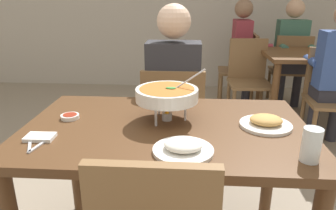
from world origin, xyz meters
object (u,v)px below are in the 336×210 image
(drink_glass, at_px, (311,147))
(chair_bg_middle, at_px, (244,66))
(dining_table_main, at_px, (166,148))
(sauce_dish, at_px, (70,116))
(appetizer_plate, at_px, (266,122))
(chair_bg_window, at_px, (248,75))
(patron_bg_middle, at_px, (244,47))
(rice_plate, at_px, (183,148))
(chair_diner_main, at_px, (173,121))
(curry_bowl, at_px, (167,95))
(diner_main, at_px, (174,88))
(dining_table_far, at_px, (311,66))
(patron_bg_right, at_px, (292,47))
(chair_bg_left, at_px, (331,92))
(chair_bg_right, at_px, (290,67))

(drink_glass, relative_size, chair_bg_middle, 0.14)
(dining_table_main, distance_m, sauce_dish, 0.50)
(appetizer_plate, height_order, chair_bg_window, chair_bg_window)
(patron_bg_middle, bearing_deg, appetizer_plate, -96.92)
(rice_plate, bearing_deg, dining_table_main, 108.56)
(chair_diner_main, relative_size, curry_bowl, 2.71)
(appetizer_plate, distance_m, drink_glass, 0.33)
(diner_main, bearing_deg, chair_diner_main, -90.00)
(dining_table_main, distance_m, curry_bowl, 0.25)
(chair_diner_main, height_order, chair_bg_window, same)
(dining_table_far, bearing_deg, dining_table_main, -124.47)
(chair_bg_middle, xyz_separation_m, chair_bg_window, (-0.03, -0.51, 0.00))
(drink_glass, relative_size, patron_bg_right, 0.10)
(drink_glass, height_order, dining_table_far, drink_glass)
(curry_bowl, xyz_separation_m, patron_bg_middle, (0.78, 2.55, -0.16))
(chair_bg_left, bearing_deg, sauce_dish, -142.16)
(chair_diner_main, height_order, patron_bg_middle, patron_bg_middle)
(dining_table_main, distance_m, chair_diner_main, 0.72)
(chair_bg_right, height_order, patron_bg_middle, patron_bg_middle)
(diner_main, distance_m, patron_bg_right, 2.34)
(dining_table_main, distance_m, appetizer_plate, 0.49)
(appetizer_plate, xyz_separation_m, chair_bg_left, (0.95, 1.51, -0.29))
(chair_bg_middle, bearing_deg, rice_plate, -103.82)
(chair_bg_left, distance_m, chair_bg_right, 1.05)
(dining_table_far, bearing_deg, patron_bg_right, 93.80)
(chair_diner_main, distance_m, dining_table_far, 1.94)
(dining_table_main, xyz_separation_m, chair_bg_left, (1.42, 1.53, -0.15))
(dining_table_far, bearing_deg, curry_bowl, -125.45)
(chair_diner_main, xyz_separation_m, patron_bg_middle, (0.78, 1.92, 0.24))
(dining_table_far, relative_size, chair_bg_window, 1.11)
(diner_main, distance_m, drink_glass, 1.18)
(curry_bowl, height_order, patron_bg_right, patron_bg_right)
(dining_table_main, bearing_deg, chair_bg_right, 62.29)
(rice_plate, distance_m, patron_bg_middle, 2.97)
(dining_table_main, height_order, sauce_dish, sauce_dish)
(appetizer_plate, xyz_separation_m, drink_glass, (0.09, -0.32, 0.04))
(dining_table_far, height_order, chair_bg_right, chair_bg_right)
(chair_bg_middle, height_order, chair_bg_right, same)
(sauce_dish, height_order, chair_bg_right, chair_bg_right)
(drink_glass, height_order, chair_bg_left, drink_glass)
(sauce_dish, bearing_deg, patron_bg_right, 54.53)
(rice_plate, bearing_deg, chair_bg_middle, 76.18)
(appetizer_plate, xyz_separation_m, chair_bg_window, (0.30, 2.09, -0.29))
(rice_plate, distance_m, chair_bg_middle, 2.98)
(chair_diner_main, height_order, curry_bowl, curry_bowl)
(curry_bowl, distance_m, chair_bg_right, 2.88)
(rice_plate, xyz_separation_m, appetizer_plate, (0.38, 0.28, 0.00))
(chair_diner_main, bearing_deg, patron_bg_right, 54.90)
(diner_main, height_order, drink_glass, diner_main)
(dining_table_main, height_order, chair_bg_window, chair_bg_window)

